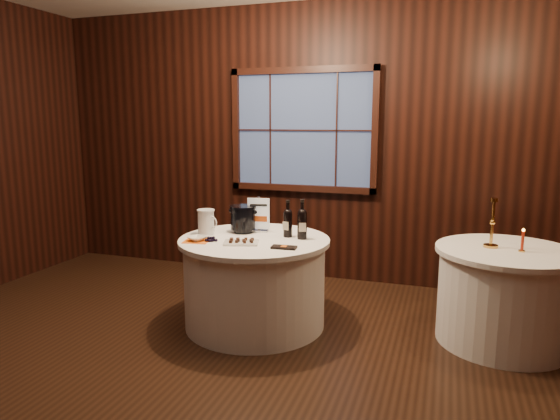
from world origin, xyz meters
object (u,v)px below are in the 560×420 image
(grape_bunch, at_px, (210,240))
(red_candle, at_px, (522,243))
(chocolate_box, at_px, (284,247))
(cracker_bowl, at_px, (197,238))
(side_table, at_px, (504,296))
(sign_stand, at_px, (259,220))
(glass_pitcher, at_px, (206,222))
(main_table, at_px, (255,282))
(port_bottle_left, at_px, (288,221))
(brass_candlestick, at_px, (492,230))
(port_bottle_right, at_px, (302,222))
(chocolate_plate, at_px, (241,242))
(ice_bucket, at_px, (243,218))

(grape_bunch, relative_size, red_candle, 0.94)
(chocolate_box, xyz_separation_m, cracker_bowl, (-0.76, -0.00, 0.01))
(side_table, bearing_deg, grape_bunch, -166.98)
(side_table, height_order, sign_stand, sign_stand)
(glass_pitcher, bearing_deg, main_table, 15.04)
(sign_stand, bearing_deg, side_table, -9.03)
(sign_stand, xyz_separation_m, cracker_bowl, (-0.36, -0.49, -0.09))
(port_bottle_left, relative_size, brass_candlestick, 0.81)
(main_table, height_order, sign_stand, sign_stand)
(port_bottle_left, xyz_separation_m, chocolate_box, (0.09, -0.39, -0.13))
(port_bottle_right, xyz_separation_m, chocolate_plate, (-0.42, -0.32, -0.13))
(ice_bucket, bearing_deg, port_bottle_right, -7.23)
(side_table, height_order, grape_bunch, grape_bunch)
(sign_stand, xyz_separation_m, red_candle, (2.15, -0.00, -0.04))
(port_bottle_right, height_order, grape_bunch, port_bottle_right)
(port_bottle_right, distance_m, glass_pitcher, 0.85)
(grape_bunch, distance_m, red_candle, 2.44)
(grape_bunch, bearing_deg, port_bottle_right, 26.64)
(main_table, relative_size, chocolate_box, 6.55)
(main_table, xyz_separation_m, brass_candlestick, (1.88, 0.32, 0.52))
(port_bottle_right, distance_m, ice_bucket, 0.57)
(chocolate_box, height_order, grape_bunch, grape_bunch)
(chocolate_box, bearing_deg, ice_bucket, 137.15)
(side_table, height_order, chocolate_plate, chocolate_plate)
(main_table, distance_m, chocolate_box, 0.57)
(chocolate_plate, height_order, chocolate_box, chocolate_plate)
(port_bottle_left, bearing_deg, chocolate_plate, -116.89)
(ice_bucket, relative_size, cracker_bowl, 1.65)
(main_table, xyz_separation_m, port_bottle_left, (0.25, 0.15, 0.52))
(glass_pitcher, xyz_separation_m, brass_candlestick, (2.33, 0.31, 0.03))
(grape_bunch, relative_size, brass_candlestick, 0.43)
(port_bottle_right, bearing_deg, sign_stand, 142.11)
(red_candle, bearing_deg, sign_stand, 179.93)
(ice_bucket, relative_size, brass_candlestick, 0.61)
(glass_pitcher, height_order, cracker_bowl, glass_pitcher)
(brass_candlestick, bearing_deg, red_candle, -18.55)
(port_bottle_left, bearing_deg, side_table, 16.84)
(grape_bunch, height_order, glass_pitcher, glass_pitcher)
(port_bottle_left, relative_size, red_candle, 1.78)
(chocolate_plate, relative_size, red_candle, 1.78)
(port_bottle_left, bearing_deg, port_bottle_right, -2.25)
(ice_bucket, xyz_separation_m, glass_pitcher, (-0.27, -0.18, -0.01))
(side_table, xyz_separation_m, ice_bucket, (-2.18, -0.12, 0.51))
(glass_pitcher, bearing_deg, chocolate_box, -1.09)
(port_bottle_right, relative_size, ice_bucket, 1.40)
(side_table, xyz_separation_m, port_bottle_left, (-1.75, -0.15, 0.52))
(side_table, distance_m, brass_candlestick, 0.54)
(port_bottle_right, xyz_separation_m, ice_bucket, (-0.57, 0.07, -0.02))
(brass_candlestick, bearing_deg, port_bottle_right, -172.13)
(red_candle, bearing_deg, main_table, -173.28)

